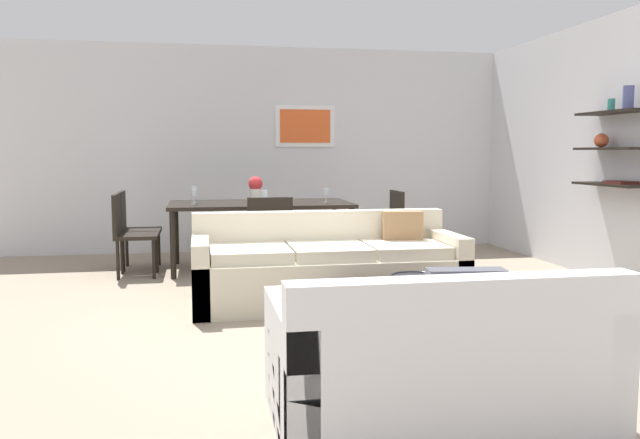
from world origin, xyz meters
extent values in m
plane|color=gray|center=(0.00, 0.00, 0.00)|extent=(18.00, 18.00, 0.00)
cube|color=silver|center=(0.30, 3.53, 1.35)|extent=(8.40, 0.06, 2.70)
cube|color=white|center=(0.31, 3.48, 1.66)|extent=(0.80, 0.02, 0.55)
cube|color=#E55926|center=(0.31, 3.47, 1.66)|extent=(0.68, 0.01, 0.44)
cube|color=silver|center=(3.03, 0.60, 1.35)|extent=(0.06, 8.20, 2.70)
cube|color=black|center=(2.86, 0.55, 1.70)|extent=(0.28, 0.90, 0.02)
cube|color=black|center=(2.86, 0.55, 1.35)|extent=(0.28, 0.90, 0.02)
cube|color=black|center=(2.86, 0.55, 1.00)|extent=(0.28, 0.90, 0.02)
cylinder|color=#4C518C|center=(2.86, 0.35, 1.82)|extent=(0.10, 0.10, 0.22)
sphere|color=#D85933|center=(2.86, 0.73, 1.43)|extent=(0.14, 0.14, 0.14)
cylinder|color=teal|center=(2.86, 0.60, 1.77)|extent=(0.07, 0.07, 0.12)
cube|color=#4C1E19|center=(2.86, 0.40, 1.03)|extent=(0.20, 0.28, 0.03)
cube|color=beige|center=(-0.01, 0.30, 0.21)|extent=(2.31, 0.90, 0.42)
cube|color=beige|center=(-0.01, 0.67, 0.60)|extent=(2.31, 0.16, 0.36)
cube|color=beige|center=(-1.10, 0.30, 0.30)|extent=(0.14, 0.90, 0.60)
cube|color=beige|center=(1.07, 0.30, 0.30)|extent=(0.14, 0.90, 0.60)
cube|color=beige|center=(-0.69, 0.26, 0.47)|extent=(0.66, 0.70, 0.10)
cube|color=beige|center=(-0.01, 0.26, 0.47)|extent=(0.66, 0.70, 0.10)
cube|color=beige|center=(0.66, 0.26, 0.47)|extent=(0.66, 0.70, 0.10)
cube|color=#99724C|center=(0.72, 0.49, 0.60)|extent=(0.37, 0.16, 0.36)
cube|color=white|center=(0.04, -2.15, 0.21)|extent=(1.60, 0.90, 0.42)
cube|color=white|center=(0.04, -2.52, 0.60)|extent=(1.60, 0.16, 0.36)
cube|color=white|center=(0.77, -2.15, 0.30)|extent=(0.14, 0.90, 0.60)
cube|color=white|center=(-0.69, -2.15, 0.30)|extent=(0.14, 0.90, 0.60)
cube|color=white|center=(0.37, -2.11, 0.47)|extent=(0.64, 0.70, 0.10)
cube|color=white|center=(-0.29, -2.11, 0.47)|extent=(0.64, 0.70, 0.10)
cube|color=#4C4C56|center=(0.11, -2.34, 0.60)|extent=(0.37, 0.17, 0.36)
cube|color=black|center=(0.39, -0.92, 0.19)|extent=(1.06, 0.94, 0.38)
cylinder|color=black|center=(0.37, -0.90, 0.42)|extent=(0.37, 0.37, 0.08)
torus|color=black|center=(0.37, -0.90, 0.46)|extent=(0.37, 0.37, 0.02)
cube|color=black|center=(-0.43, 2.13, 0.73)|extent=(2.02, 1.04, 0.04)
cylinder|color=black|center=(-1.38, 1.67, 0.35)|extent=(0.06, 0.06, 0.71)
cylinder|color=black|center=(0.53, 1.67, 0.35)|extent=(0.06, 0.06, 0.71)
cylinder|color=black|center=(-1.38, 2.59, 0.35)|extent=(0.06, 0.06, 0.71)
cylinder|color=black|center=(0.53, 2.59, 0.35)|extent=(0.06, 0.06, 0.71)
cube|color=black|center=(-1.76, 2.36, 0.43)|extent=(0.44, 0.44, 0.04)
cube|color=black|center=(-1.96, 2.36, 0.67)|extent=(0.04, 0.44, 0.43)
cylinder|color=black|center=(-1.58, 2.18, 0.21)|extent=(0.04, 0.04, 0.41)
cylinder|color=black|center=(-1.58, 2.54, 0.21)|extent=(0.04, 0.04, 0.41)
cylinder|color=black|center=(-1.94, 2.18, 0.21)|extent=(0.04, 0.04, 0.41)
cylinder|color=black|center=(-1.94, 2.54, 0.21)|extent=(0.04, 0.04, 0.41)
cube|color=black|center=(-1.76, 1.89, 0.43)|extent=(0.44, 0.44, 0.04)
cube|color=black|center=(-1.96, 1.89, 0.67)|extent=(0.04, 0.44, 0.43)
cylinder|color=black|center=(-1.58, 1.71, 0.21)|extent=(0.04, 0.04, 0.41)
cylinder|color=black|center=(-1.58, 2.07, 0.21)|extent=(0.04, 0.04, 0.41)
cylinder|color=black|center=(-1.94, 1.71, 0.21)|extent=(0.04, 0.04, 0.41)
cylinder|color=black|center=(-1.94, 2.07, 0.21)|extent=(0.04, 0.04, 0.41)
cube|color=black|center=(0.91, 1.89, 0.43)|extent=(0.44, 0.44, 0.04)
cube|color=black|center=(1.11, 1.89, 0.67)|extent=(0.04, 0.44, 0.43)
cylinder|color=black|center=(0.73, 2.07, 0.21)|extent=(0.04, 0.04, 0.41)
cylinder|color=black|center=(0.73, 1.71, 0.21)|extent=(0.04, 0.04, 0.41)
cylinder|color=black|center=(1.09, 2.07, 0.21)|extent=(0.04, 0.04, 0.41)
cylinder|color=black|center=(1.09, 1.71, 0.21)|extent=(0.04, 0.04, 0.41)
cube|color=black|center=(-0.43, 1.29, 0.43)|extent=(0.44, 0.44, 0.04)
cube|color=black|center=(-0.43, 1.09, 0.67)|extent=(0.44, 0.04, 0.43)
cylinder|color=black|center=(-0.25, 1.47, 0.21)|extent=(0.04, 0.04, 0.41)
cylinder|color=black|center=(-0.61, 1.47, 0.21)|extent=(0.04, 0.04, 0.41)
cylinder|color=black|center=(-0.25, 1.11, 0.21)|extent=(0.04, 0.04, 0.41)
cylinder|color=black|center=(-0.61, 1.11, 0.21)|extent=(0.04, 0.04, 0.41)
cylinder|color=silver|center=(-1.16, 2.25, 0.75)|extent=(0.06, 0.06, 0.01)
cylinder|color=silver|center=(-1.16, 2.25, 0.80)|extent=(0.01, 0.01, 0.09)
cylinder|color=silver|center=(-1.16, 2.25, 0.89)|extent=(0.07, 0.07, 0.09)
cylinder|color=silver|center=(-1.16, 2.00, 0.75)|extent=(0.06, 0.06, 0.01)
cylinder|color=silver|center=(-1.16, 2.00, 0.80)|extent=(0.01, 0.01, 0.08)
cylinder|color=silver|center=(-1.16, 2.00, 0.88)|extent=(0.07, 0.07, 0.08)
cylinder|color=silver|center=(-0.43, 1.67, 0.75)|extent=(0.06, 0.06, 0.01)
cylinder|color=silver|center=(-0.43, 1.67, 0.79)|extent=(0.01, 0.01, 0.06)
cylinder|color=silver|center=(-0.43, 1.67, 0.87)|extent=(0.08, 0.08, 0.10)
cylinder|color=silver|center=(0.31, 2.00, 0.75)|extent=(0.06, 0.06, 0.01)
cylinder|color=silver|center=(0.31, 2.00, 0.80)|extent=(0.01, 0.01, 0.08)
cylinder|color=silver|center=(0.31, 2.00, 0.87)|extent=(0.07, 0.07, 0.07)
cylinder|color=silver|center=(-0.48, 2.12, 0.83)|extent=(0.15, 0.15, 0.16)
sphere|color=red|center=(-0.48, 2.12, 0.97)|extent=(0.16, 0.16, 0.16)
camera|label=1|loc=(-1.09, -5.07, 1.31)|focal=35.95mm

